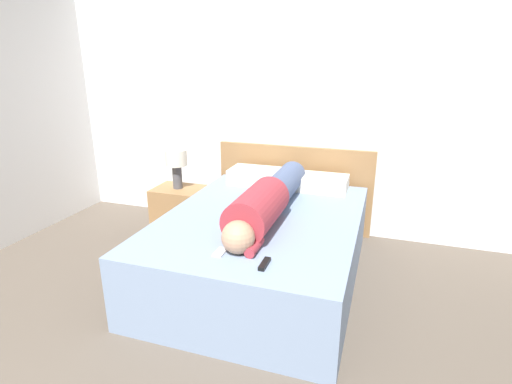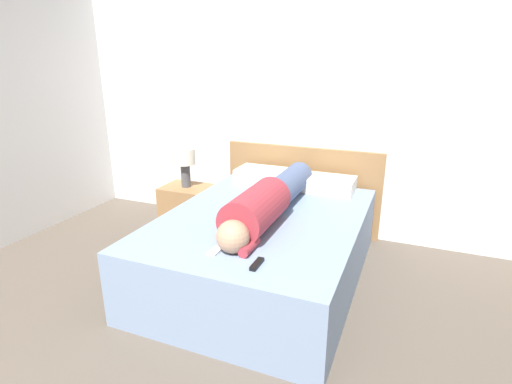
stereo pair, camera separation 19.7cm
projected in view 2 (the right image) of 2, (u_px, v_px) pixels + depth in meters
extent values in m
cube|color=white|center=(299.00, 107.00, 4.06)|extent=(6.21, 0.06, 2.60)
cube|color=#7589A8|center=(263.00, 247.00, 3.32)|extent=(1.53, 2.05, 0.56)
cube|color=olive|center=(301.00, 189.00, 4.24)|extent=(1.65, 0.04, 0.91)
cube|color=olive|center=(188.00, 208.00, 4.29)|extent=(0.50, 0.40, 0.49)
cylinder|color=#4C4C51|center=(186.00, 175.00, 4.17)|extent=(0.10, 0.10, 0.25)
cylinder|color=beige|center=(185.00, 156.00, 4.11)|extent=(0.22, 0.22, 0.16)
sphere|color=tan|center=(233.00, 237.00, 2.59)|extent=(0.22, 0.22, 0.22)
cylinder|color=#992D38|center=(256.00, 209.00, 2.92)|extent=(0.32, 0.67, 0.32)
cylinder|color=#47567A|center=(287.00, 186.00, 3.57)|extent=(0.25, 0.79, 0.25)
cylinder|color=#992D38|center=(249.00, 246.00, 2.62)|extent=(0.07, 0.22, 0.07)
cube|color=silver|center=(265.00, 176.00, 4.04)|extent=(0.56, 0.34, 0.15)
cube|color=silver|center=(326.00, 184.00, 3.81)|extent=(0.53, 0.34, 0.14)
cube|color=black|center=(257.00, 264.00, 2.44)|extent=(0.04, 0.15, 0.02)
cube|color=#B2B7BC|center=(215.00, 251.00, 2.62)|extent=(0.06, 0.13, 0.01)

